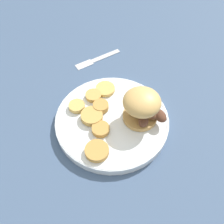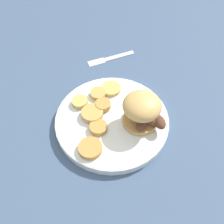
% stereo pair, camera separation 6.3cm
% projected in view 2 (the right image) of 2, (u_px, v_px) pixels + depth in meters
% --- Properties ---
extents(ground_plane, '(4.00, 4.00, 0.00)m').
position_uv_depth(ground_plane, '(112.00, 123.00, 0.67)').
color(ground_plane, '#3D5170').
extents(dinner_plate, '(0.28, 0.28, 0.02)m').
position_uv_depth(dinner_plate, '(112.00, 120.00, 0.66)').
color(dinner_plate, white).
rests_on(dinner_plate, ground_plane).
extents(sandwich, '(0.11, 0.09, 0.08)m').
position_uv_depth(sandwich, '(143.00, 110.00, 0.60)').
color(sandwich, tan).
rests_on(sandwich, dinner_plate).
extents(potato_round_0, '(0.04, 0.04, 0.02)m').
position_uv_depth(potato_round_0, '(103.00, 105.00, 0.66)').
color(potato_round_0, '#BC8942').
rests_on(potato_round_0, dinner_plate).
extents(potato_round_1, '(0.04, 0.04, 0.01)m').
position_uv_depth(potato_round_1, '(98.00, 93.00, 0.69)').
color(potato_round_1, tan).
rests_on(potato_round_1, dinner_plate).
extents(potato_round_2, '(0.04, 0.04, 0.01)m').
position_uv_depth(potato_round_2, '(80.00, 102.00, 0.67)').
color(potato_round_2, tan).
rests_on(potato_round_2, dinner_plate).
extents(potato_round_3, '(0.05, 0.05, 0.01)m').
position_uv_depth(potato_round_3, '(90.00, 148.00, 0.59)').
color(potato_round_3, '#BC8942').
rests_on(potato_round_3, dinner_plate).
extents(potato_round_4, '(0.05, 0.05, 0.01)m').
position_uv_depth(potato_round_4, '(111.00, 88.00, 0.70)').
color(potato_round_4, tan).
rests_on(potato_round_4, dinner_plate).
extents(potato_round_5, '(0.04, 0.04, 0.01)m').
position_uv_depth(potato_round_5, '(98.00, 127.00, 0.62)').
color(potato_round_5, '#BC8942').
rests_on(potato_round_5, dinner_plate).
extents(potato_round_6, '(0.05, 0.05, 0.01)m').
position_uv_depth(potato_round_6, '(92.00, 113.00, 0.65)').
color(potato_round_6, tan).
rests_on(potato_round_6, dinner_plate).
extents(fork, '(0.05, 0.15, 0.00)m').
position_uv_depth(fork, '(110.00, 58.00, 0.81)').
color(fork, silver).
rests_on(fork, ground_plane).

